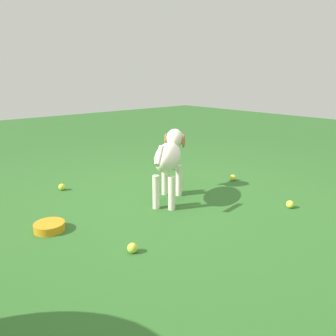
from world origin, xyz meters
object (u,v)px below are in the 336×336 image
Objects in this scene: tennis_ball_3 at (132,248)px; water_bowl at (49,227)px; tennis_ball_0 at (233,178)px; tennis_ball_2 at (168,167)px; dog at (169,157)px; tennis_ball_1 at (290,204)px; tennis_ball_4 at (62,187)px.

tennis_ball_3 is 0.30× the size of water_bowl.
tennis_ball_2 is (-0.77, -0.25, 0.00)m from tennis_ball_0.
tennis_ball_3 is at bearing -72.92° from tennis_ball_0.
water_bowl is at bearing -157.53° from tennis_ball_3.
dog is 1.04m from tennis_ball_2.
tennis_ball_3 is at bearing 22.47° from water_bowl.
dog is at bearing -92.25° from tennis_ball_0.
tennis_ball_1 and tennis_ball_4 have the same top height.
tennis_ball_0 is 0.30× the size of water_bowl.
tennis_ball_2 is 1.93m from tennis_ball_3.
tennis_ball_3 is at bearing -47.97° from tennis_ball_2.
tennis_ball_0 is (0.03, 0.88, -0.37)m from dog.
tennis_ball_0 is at bearing 85.95° from water_bowl.
dog is 11.25× the size of tennis_ball_4.
tennis_ball_2 is 1.27m from tennis_ball_4.
dog is 11.25× the size of tennis_ball_2.
tennis_ball_4 is 0.30× the size of water_bowl.
tennis_ball_1 is at bearing 36.34° from tennis_ball_4.
tennis_ball_3 and tennis_ball_4 have the same top height.
tennis_ball_3 is 1.45m from tennis_ball_4.
tennis_ball_1 is (0.84, 0.64, -0.37)m from dog.
water_bowl is at bearing 137.44° from dog.
dog is 11.25× the size of tennis_ball_1.
dog reaches higher than tennis_ball_4.
tennis_ball_2 is at bearing 110.44° from water_bowl.
dog is 0.96m from tennis_ball_0.
tennis_ball_4 is (-0.14, -1.26, 0.00)m from tennis_ball_2.
tennis_ball_2 is at bearing -161.93° from tennis_ball_0.
tennis_ball_0 is 1.00× the size of tennis_ball_4.
water_bowl is (0.78, -0.45, -0.00)m from tennis_ball_4.
tennis_ball_4 is at bearing 88.30° from dog.
tennis_ball_3 is 1.00× the size of tennis_ball_4.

